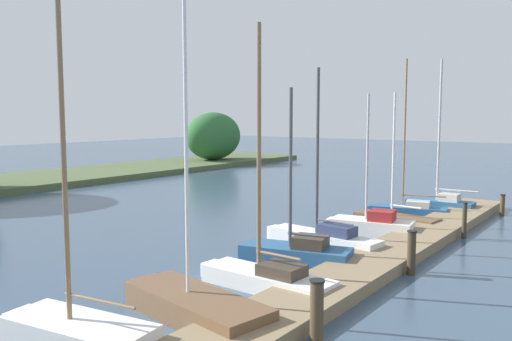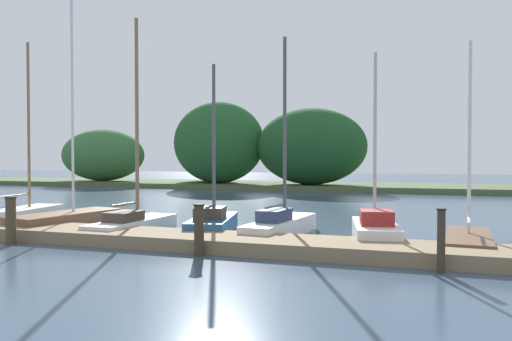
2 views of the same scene
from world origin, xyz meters
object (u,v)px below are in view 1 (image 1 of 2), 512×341
sailboat_8 (370,225)px  sailboat_11 (440,202)px  sailboat_4 (191,302)px  mooring_piling_5 (502,205)px  sailboat_6 (295,252)px  mooring_piling_3 (411,252)px  sailboat_7 (321,237)px  sailboat_9 (394,218)px  sailboat_5 (264,274)px  mooring_piling_4 (464,220)px  sailboat_10 (406,208)px  mooring_piling_2 (317,312)px  sailboat_3 (73,330)px

sailboat_8 → sailboat_11: sailboat_11 is taller
sailboat_4 → mooring_piling_5: bearing=-89.6°
sailboat_6 → mooring_piling_3: sailboat_6 is taller
sailboat_7 → sailboat_9: sailboat_7 is taller
sailboat_5 → sailboat_9: size_ratio=1.26×
sailboat_4 → sailboat_9: 12.37m
sailboat_6 → mooring_piling_4: bearing=-129.4°
sailboat_10 → mooring_piling_3: 9.11m
mooring_piling_4 → mooring_piling_2: bearing=-179.4°
sailboat_8 → mooring_piling_5: 7.96m
sailboat_6 → sailboat_9: size_ratio=0.98×
sailboat_3 → mooring_piling_5: (19.79, -3.77, 0.11)m
sailboat_9 → mooring_piling_3: 7.00m
mooring_piling_2 → mooring_piling_3: size_ratio=1.03×
sailboat_3 → mooring_piling_3: 9.30m
sailboat_3 → mooring_piling_2: bearing=-150.1°
sailboat_8 → sailboat_11: size_ratio=0.75×
sailboat_4 → sailboat_10: (14.55, 0.44, -0.02)m
mooring_piling_2 → mooring_piling_5: size_ratio=1.37×
mooring_piling_3 → sailboat_8: bearing=37.6°
sailboat_5 → sailboat_8: (7.41, 0.36, 0.00)m
mooring_piling_3 → sailboat_10: bearing=21.2°
sailboat_4 → sailboat_8: sailboat_4 is taller
sailboat_11 → mooring_piling_3: sailboat_11 is taller
sailboat_9 → mooring_piling_2: 12.35m
sailboat_6 → sailboat_10: (9.52, 0.04, -0.04)m
mooring_piling_3 → mooring_piling_4: bearing=-0.0°
sailboat_6 → sailboat_8: (4.95, -0.23, 0.02)m
sailboat_3 → sailboat_10: (17.06, -0.31, -0.03)m
sailboat_7 → mooring_piling_4: (4.35, -3.55, 0.28)m
sailboat_8 → mooring_piling_3: 4.96m
sailboat_6 → sailboat_11: (11.46, -0.85, 0.08)m
sailboat_4 → sailboat_10: sailboat_4 is taller
sailboat_4 → mooring_piling_5: sailboat_4 is taller
sailboat_4 → sailboat_6: sailboat_4 is taller
sailboat_6 → sailboat_9: sailboat_9 is taller
sailboat_4 → sailboat_9: sailboat_4 is taller
sailboat_6 → sailboat_3: bearing=74.5°
sailboat_8 → sailboat_11: bearing=-104.7°
mooring_piling_4 → sailboat_6: bearing=153.4°
mooring_piling_4 → mooring_piling_5: mooring_piling_4 is taller
sailboat_7 → mooring_piling_5: (10.09, -3.71, 0.09)m
sailboat_5 → sailboat_11: size_ratio=0.96×
sailboat_6 → mooring_piling_2: bearing=113.4°
sailboat_7 → sailboat_8: sailboat_7 is taller
sailboat_7 → mooring_piling_5: sailboat_7 is taller
sailboat_3 → sailboat_4: 2.62m
mooring_piling_5 → mooring_piling_2: bearing=179.9°
sailboat_10 → mooring_piling_4: size_ratio=5.22×
sailboat_11 → mooring_piling_3: (-10.43, -2.40, 0.18)m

